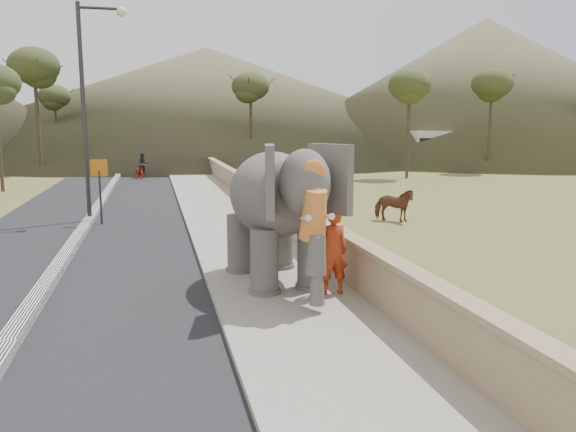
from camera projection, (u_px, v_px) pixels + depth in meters
The scene contains 16 objects.
ground at pixel (311, 335), 9.83m from camera, with size 160.00×160.00×0.00m, color olive.
road at pixel (80, 237), 18.27m from camera, with size 7.00×120.00×0.03m, color black.
median at pixel (80, 235), 18.26m from camera, with size 0.35×120.00×0.22m, color black.
walkway at pixel (232, 229), 19.42m from camera, with size 3.00×120.00×0.15m, color #9E9687.
parapet at pixel (279, 214), 19.72m from camera, with size 0.30×120.00×1.10m, color tan.
lamppost at pixel (91, 91), 20.60m from camera, with size 1.76×0.36×8.00m.
signboard at pixel (100, 180), 20.36m from camera, with size 0.60×0.08×2.40m.
cow at pixel (394, 205), 21.23m from camera, with size 0.69×1.51×1.27m, color brown.
distant_car at pixel (390, 159), 49.09m from camera, with size 1.70×4.23×1.44m, color #B5B4BB.
bus_white at pixel (473, 149), 49.02m from camera, with size 2.50×11.00×3.10m, color silver.
bus_orange at pixel (551, 149), 49.14m from camera, with size 2.50×11.00×3.10m, color orange.
hill_right at pixel (483, 88), 66.76m from camera, with size 56.00×56.00×16.00m, color brown.
hill_far at pixel (207, 100), 77.04m from camera, with size 80.00×80.00×14.00m, color brown.
elephant_and_man at pixel (274, 214), 12.59m from camera, with size 2.62×4.46×3.07m.
motorcyclist at pixel (141, 169), 38.09m from camera, with size 1.22×1.95×1.76m.
trees at pixel (229, 119), 36.91m from camera, with size 47.80×41.67×9.38m.
Camera 1 is at (-2.59, -9.02, 3.64)m, focal length 35.00 mm.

